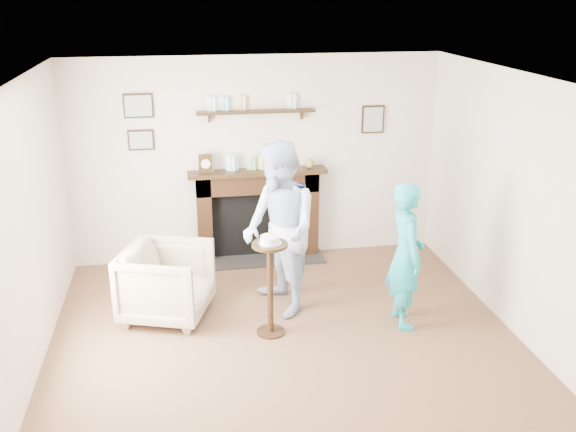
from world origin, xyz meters
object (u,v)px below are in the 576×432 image
at_px(armchair, 169,316).
at_px(man, 280,309).
at_px(woman, 401,322).
at_px(pedestal_table, 270,271).

relative_size(armchair, man, 0.47).
bearing_deg(armchair, woman, -84.22).
bearing_deg(man, woman, 52.80).
xyz_separation_m(armchair, man, (1.16, -0.05, 0.00)).
height_order(armchair, pedestal_table, pedestal_table).
bearing_deg(woman, man, 68.60).
distance_m(man, woman, 1.28).
xyz_separation_m(woman, pedestal_table, (-1.35, 0.02, 0.67)).
relative_size(man, pedestal_table, 1.66).
bearing_deg(armchair, man, -73.76).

